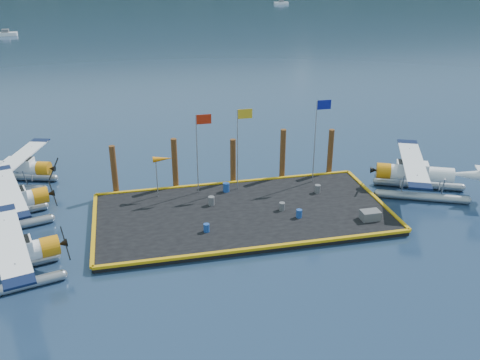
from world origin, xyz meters
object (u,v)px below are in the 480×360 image
at_px(drum_2, 282,206).
at_px(flagpole_yellow, 240,137).
at_px(drum_0, 211,201).
at_px(piling_0, 114,171).
at_px(flagpole_red, 200,142).
at_px(piling_2, 233,163).
at_px(drum_4, 318,189).
at_px(drum_3, 207,228).
at_px(seaplane_d, 417,175).
at_px(seaplane_c, 16,169).
at_px(piling_4, 330,153).
at_px(seaplane_a, 5,259).
at_px(drum_5, 226,187).
at_px(piling_3, 283,155).
at_px(flagpole_blue, 318,129).
at_px(windsock, 162,160).
at_px(seaplane_b, 4,205).
at_px(crate, 370,215).
at_px(drum_1, 299,214).
at_px(piling_1, 175,165).

relative_size(drum_2, flagpole_yellow, 0.09).
xyz_separation_m(drum_0, piling_0, (-6.59, 3.91, 1.28)).
relative_size(flagpole_red, piling_2, 1.58).
xyz_separation_m(drum_0, drum_4, (8.09, 0.32, -0.02)).
bearing_deg(drum_3, seaplane_d, 10.43).
height_order(seaplane_d, drum_0, seaplane_d).
xyz_separation_m(seaplane_c, piling_4, (24.48, -3.58, 0.62)).
height_order(seaplane_a, drum_5, seaplane_a).
height_order(drum_2, drum_3, drum_2).
bearing_deg(drum_3, seaplane_a, -167.63).
xyz_separation_m(flagpole_yellow, piling_3, (3.80, 1.60, -2.36)).
distance_m(seaplane_d, piling_0, 22.60).
distance_m(flagpole_red, flagpole_yellow, 3.00).
bearing_deg(piling_2, seaplane_d, -19.37).
relative_size(flagpole_blue, piling_0, 1.62).
height_order(flagpole_yellow, windsock, flagpole_yellow).
distance_m(seaplane_b, drum_5, 15.37).
xyz_separation_m(drum_2, piling_0, (-11.24, 5.79, 1.32)).
distance_m(drum_0, drum_2, 5.02).
xyz_separation_m(drum_4, flagpole_blue, (0.52, 1.99, 3.98)).
bearing_deg(windsock, drum_0, -36.58).
height_order(seaplane_d, crate, seaplane_d).
distance_m(seaplane_d, piling_2, 13.92).
bearing_deg(seaplane_a, piling_2, 109.56).
bearing_deg(drum_5, drum_3, -113.07).
distance_m(seaplane_a, drum_1, 18.37).
bearing_deg(drum_5, seaplane_c, 160.55).
distance_m(seaplane_a, drum_5, 16.37).
height_order(drum_4, drum_5, drum_5).
bearing_deg(flagpole_blue, drum_4, -104.72).
bearing_deg(windsock, seaplane_a, -137.83).
bearing_deg(flagpole_red, piling_1, 136.85).
bearing_deg(seaplane_c, drum_1, 78.22).
distance_m(drum_1, flagpole_blue, 7.48).
relative_size(seaplane_a, piling_1, 2.29).
distance_m(drum_1, drum_4, 4.36).
distance_m(drum_2, drum_3, 5.93).
xyz_separation_m(drum_4, flagpole_yellow, (-5.47, 1.99, 3.81)).
bearing_deg(windsock, piling_2, 16.15).
xyz_separation_m(piling_0, piling_2, (9.00, 0.00, -0.10)).
bearing_deg(seaplane_d, seaplane_a, 124.75).
distance_m(seaplane_b, piling_2, 16.54).
distance_m(seaplane_a, drum_3, 11.94).
distance_m(seaplane_c, seaplane_d, 30.72).
xyz_separation_m(drum_3, flagpole_red, (0.59, 6.05, 3.72)).
bearing_deg(seaplane_a, drum_2, 89.71).
xyz_separation_m(drum_3, piling_0, (-5.61, 7.65, 1.32)).
height_order(piling_0, piling_3, piling_3).
distance_m(seaplane_d, drum_2, 10.97).
distance_m(seaplane_d, crate, 6.73).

